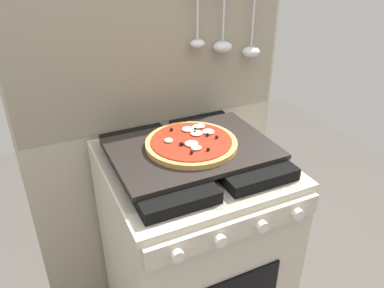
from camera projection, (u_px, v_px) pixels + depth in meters
kitchen_backsplash at (159, 138)px, 1.62m from camera, size 1.10×0.09×1.55m
stove at (192, 249)px, 1.52m from camera, size 0.60×0.64×0.90m
baking_tray at (192, 149)px, 1.30m from camera, size 0.54×0.38×0.02m
pizza_left at (192, 142)px, 1.30m from camera, size 0.31×0.31×0.03m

